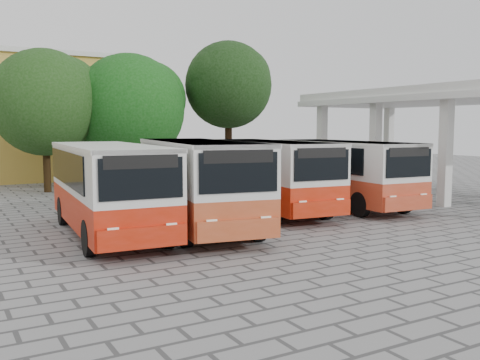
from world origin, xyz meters
TOP-DOWN VIEW (x-y plane):
  - ground at (0.00, 0.00)m, footprint 90.00×90.00m
  - terminal_shelter at (10.50, 4.00)m, footprint 6.80×15.80m
  - bus_far_left at (-6.86, 2.91)m, footprint 3.06×8.32m
  - bus_centre_left at (-3.82, 2.59)m, footprint 3.97×8.78m
  - bus_centre_right at (0.28, 4.48)m, footprint 3.27×8.36m
  - bus_far_right at (3.91, 4.00)m, footprint 3.02×8.18m
  - tree_left at (-6.39, 16.05)m, footprint 5.98×5.69m
  - tree_middle at (-1.81, 15.84)m, footprint 6.65×6.33m
  - tree_right at (4.36, 15.33)m, footprint 5.64×5.37m

SIDE VIEW (x-z plane):
  - ground at x=0.00m, z-range 0.00..0.00m
  - bus_far_right at x=3.91m, z-range 0.23..3.12m
  - bus_centre_right at x=0.28m, z-range 0.23..3.17m
  - bus_far_left at x=-6.86m, z-range 0.23..3.18m
  - bus_centre_left at x=-3.82m, z-range 0.24..3.28m
  - tree_middle at x=-1.81m, z-range 0.89..8.57m
  - terminal_shelter at x=10.50m, z-range 2.21..7.61m
  - tree_left at x=-6.39m, z-range 1.17..8.83m
  - tree_right at x=4.36m, z-range 1.88..10.66m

